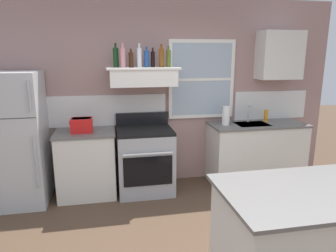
% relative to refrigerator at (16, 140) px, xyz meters
% --- Properties ---
extents(back_wall, '(5.40, 0.11, 2.70)m').
position_rel_refrigerator_xyz_m(back_wall, '(1.93, 0.39, 0.50)').
color(back_wall, gray).
rests_on(back_wall, ground_plane).
extents(refrigerator, '(0.70, 0.72, 1.71)m').
position_rel_refrigerator_xyz_m(refrigerator, '(0.00, 0.00, 0.00)').
color(refrigerator, '#B7BABC').
rests_on(refrigerator, ground_plane).
extents(counter_left_of_stove, '(0.79, 0.63, 0.91)m').
position_rel_refrigerator_xyz_m(counter_left_of_stove, '(0.85, 0.06, -0.40)').
color(counter_left_of_stove, silver).
rests_on(counter_left_of_stove, ground_plane).
extents(toaster, '(0.30, 0.20, 0.19)m').
position_rel_refrigerator_xyz_m(toaster, '(0.82, 0.02, 0.15)').
color(toaster, red).
rests_on(toaster, counter_left_of_stove).
extents(stove_range, '(0.76, 0.69, 1.09)m').
position_rel_refrigerator_xyz_m(stove_range, '(1.65, 0.02, -0.39)').
color(stove_range, '#9EA0A5').
rests_on(stove_range, ground_plane).
extents(range_hood_shelf, '(0.96, 0.52, 0.24)m').
position_rel_refrigerator_xyz_m(range_hood_shelf, '(1.65, 0.12, 0.77)').
color(range_hood_shelf, white).
extents(bottle_dark_green_wine, '(0.07, 0.07, 0.32)m').
position_rel_refrigerator_xyz_m(bottle_dark_green_wine, '(1.30, 0.15, 1.02)').
color(bottle_dark_green_wine, '#143819').
rests_on(bottle_dark_green_wine, range_hood_shelf).
extents(bottle_rose_pink, '(0.07, 0.07, 0.31)m').
position_rel_refrigerator_xyz_m(bottle_rose_pink, '(1.39, 0.07, 1.02)').
color(bottle_rose_pink, '#C67F84').
rests_on(bottle_rose_pink, range_hood_shelf).
extents(bottle_brown_stout, '(0.06, 0.06, 0.24)m').
position_rel_refrigerator_xyz_m(bottle_brown_stout, '(1.50, 0.10, 0.99)').
color(bottle_brown_stout, '#381E0F').
rests_on(bottle_brown_stout, range_hood_shelf).
extents(bottle_clear_tall, '(0.06, 0.06, 0.31)m').
position_rel_refrigerator_xyz_m(bottle_clear_tall, '(1.60, 0.09, 1.02)').
color(bottle_clear_tall, silver).
rests_on(bottle_clear_tall, range_hood_shelf).
extents(bottle_blue_liqueur, '(0.07, 0.07, 0.27)m').
position_rel_refrigerator_xyz_m(bottle_blue_liqueur, '(1.71, 0.11, 1.00)').
color(bottle_blue_liqueur, '#1E478C').
rests_on(bottle_blue_liqueur, range_hood_shelf).
extents(bottle_balsamic_dark, '(0.06, 0.06, 0.26)m').
position_rel_refrigerator_xyz_m(bottle_balsamic_dark, '(1.80, 0.16, 1.00)').
color(bottle_balsamic_dark, black).
rests_on(bottle_balsamic_dark, range_hood_shelf).
extents(bottle_amber_wine, '(0.07, 0.07, 0.30)m').
position_rel_refrigerator_xyz_m(bottle_amber_wine, '(1.90, 0.07, 1.02)').
color(bottle_amber_wine, brown).
rests_on(bottle_amber_wine, range_hood_shelf).
extents(bottle_olive_oil_square, '(0.06, 0.06, 0.28)m').
position_rel_refrigerator_xyz_m(bottle_olive_oil_square, '(2.00, 0.09, 1.01)').
color(bottle_olive_oil_square, '#4C601E').
rests_on(bottle_olive_oil_square, range_hood_shelf).
extents(counter_right_with_sink, '(1.43, 0.63, 0.91)m').
position_rel_refrigerator_xyz_m(counter_right_with_sink, '(3.35, 0.06, -0.40)').
color(counter_right_with_sink, silver).
rests_on(counter_right_with_sink, ground_plane).
extents(sink_faucet, '(0.03, 0.17, 0.28)m').
position_rel_refrigerator_xyz_m(sink_faucet, '(3.25, 0.16, 0.23)').
color(sink_faucet, silver).
rests_on(sink_faucet, counter_right_with_sink).
extents(paper_towel_roll, '(0.11, 0.11, 0.27)m').
position_rel_refrigerator_xyz_m(paper_towel_roll, '(2.84, 0.06, 0.19)').
color(paper_towel_roll, white).
rests_on(paper_towel_roll, counter_right_with_sink).
extents(dish_soap_bottle, '(0.06, 0.06, 0.18)m').
position_rel_refrigerator_xyz_m(dish_soap_bottle, '(3.53, 0.16, 0.14)').
color(dish_soap_bottle, orange).
rests_on(dish_soap_bottle, counter_right_with_sink).
extents(kitchen_island, '(1.40, 0.90, 0.91)m').
position_rel_refrigerator_xyz_m(kitchen_island, '(2.68, -2.14, -0.40)').
color(kitchen_island, silver).
rests_on(kitchen_island, ground_plane).
extents(upper_cabinet_right, '(0.64, 0.32, 0.70)m').
position_rel_refrigerator_xyz_m(upper_cabinet_right, '(3.70, 0.20, 1.04)').
color(upper_cabinet_right, silver).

